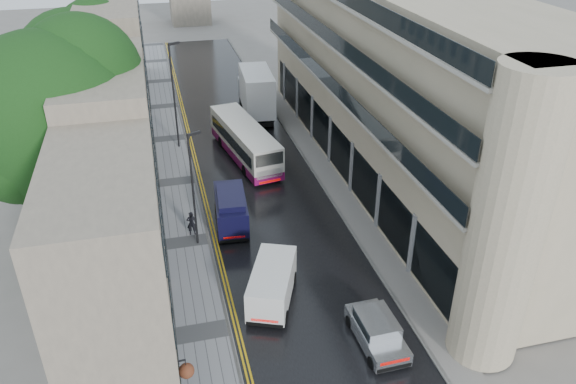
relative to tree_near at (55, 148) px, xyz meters
name	(u,v)px	position (x,y,z in m)	size (l,w,h in m)	color
road	(254,174)	(12.50, 7.50, -6.94)	(9.00, 85.00, 0.02)	black
left_sidewalk	(178,182)	(6.65, 7.50, -6.89)	(2.70, 85.00, 0.12)	gray
right_sidewalk	(320,166)	(17.90, 7.50, -6.89)	(1.80, 85.00, 0.12)	slate
old_shop_row	(117,100)	(3.05, 10.00, -0.95)	(4.50, 56.00, 12.00)	gray
modern_block	(393,82)	(22.80, 6.00, 0.05)	(8.00, 40.00, 14.00)	#C1AE8F
tree_near	(55,148)	(0.00, 0.00, 0.00)	(10.56, 10.56, 13.89)	black
tree_far	(80,87)	(0.30, 13.00, -0.72)	(9.24, 9.24, 12.46)	black
cream_bus	(244,159)	(11.78, 7.30, -5.48)	(2.41, 10.61, 2.89)	silver
white_lorry	(246,101)	(13.79, 17.59, -4.62)	(2.63, 8.78, 4.61)	white
silver_hatchback	(373,355)	(14.02, -13.30, -6.15)	(1.81, 4.14, 1.55)	silver
white_van	(249,303)	(9.11, -8.63, -5.87)	(2.01, 4.68, 2.12)	white
navy_van	(218,223)	(8.64, -0.92, -5.69)	(1.94, 4.86, 2.48)	black
pedestrian	(192,223)	(7.03, -0.10, -5.99)	(0.61, 0.40, 1.67)	black
lamp_post_near	(193,192)	(7.25, -1.12, -3.16)	(0.82, 0.18, 7.33)	black
lamp_post_far	(174,97)	(7.28, 13.88, -2.47)	(0.98, 0.22, 8.72)	black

